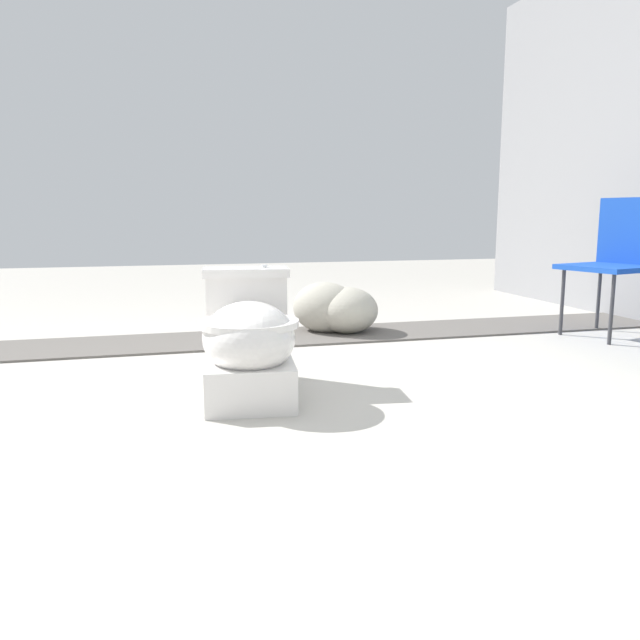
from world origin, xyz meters
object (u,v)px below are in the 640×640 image
Objects in this scene: boulder_far at (325,307)px; boulder_near at (347,310)px; folding_chair_left at (619,252)px; toilet at (248,343)px.

boulder_near is at bearing 67.09° from boulder_far.
boulder_near is 1.02× the size of boulder_far.
folding_chair_left is 2.00× the size of boulder_near.
toilet is 1.60× the size of boulder_near.
toilet is at bearing -27.94° from boulder_far.
toilet is 1.43m from boulder_far.
folding_chair_left reaches higher than boulder_far.
boulder_far is at bearing -112.91° from boulder_near.
folding_chair_left is at bearing 72.62° from boulder_near.
folding_chair_left reaches higher than boulder_near.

